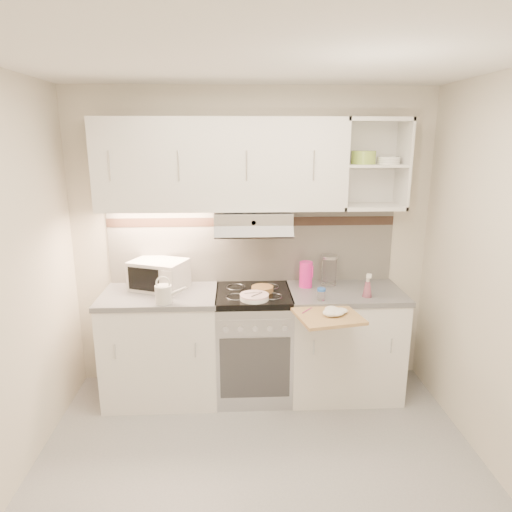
% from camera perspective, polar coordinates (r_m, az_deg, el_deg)
% --- Properties ---
extents(ground, '(3.00, 3.00, 0.00)m').
position_cam_1_polar(ground, '(3.17, 0.63, -26.92)').
color(ground, '#97979A').
rests_on(ground, ground).
extents(room_shell, '(3.04, 2.84, 2.52)m').
position_cam_1_polar(room_shell, '(2.78, 0.33, 4.76)').
color(room_shell, beige).
rests_on(room_shell, ground).
extents(base_cabinet_left, '(0.90, 0.60, 0.86)m').
position_cam_1_polar(base_cabinet_left, '(3.90, -11.62, -11.11)').
color(base_cabinet_left, white).
rests_on(base_cabinet_left, ground).
extents(worktop_left, '(0.92, 0.62, 0.04)m').
position_cam_1_polar(worktop_left, '(3.73, -11.98, -4.86)').
color(worktop_left, slate).
rests_on(worktop_left, base_cabinet_left).
extents(base_cabinet_right, '(0.90, 0.60, 0.86)m').
position_cam_1_polar(base_cabinet_right, '(3.95, 10.79, -10.69)').
color(base_cabinet_right, white).
rests_on(base_cabinet_right, ground).
extents(worktop_right, '(0.92, 0.62, 0.04)m').
position_cam_1_polar(worktop_right, '(3.79, 11.12, -4.51)').
color(worktop_right, slate).
rests_on(worktop_right, base_cabinet_right).
extents(electric_range, '(0.60, 0.60, 0.90)m').
position_cam_1_polar(electric_range, '(3.84, -0.33, -10.82)').
color(electric_range, '#B7B7BC').
rests_on(electric_range, ground).
extents(microwave, '(0.51, 0.45, 0.24)m').
position_cam_1_polar(microwave, '(3.80, -12.02, -2.29)').
color(microwave, silver).
rests_on(microwave, worktop_left).
extents(watering_can, '(0.25, 0.13, 0.21)m').
position_cam_1_polar(watering_can, '(3.48, -11.36, -4.60)').
color(watering_can, silver).
rests_on(watering_can, worktop_left).
extents(plate_stack, '(0.22, 0.22, 0.05)m').
position_cam_1_polar(plate_stack, '(3.50, -0.21, -5.13)').
color(plate_stack, white).
rests_on(plate_stack, electric_range).
extents(bread_loaf, '(0.18, 0.18, 0.04)m').
position_cam_1_polar(bread_loaf, '(3.67, 0.80, -4.15)').
color(bread_loaf, olive).
rests_on(bread_loaf, electric_range).
extents(pink_pitcher, '(0.12, 0.11, 0.21)m').
position_cam_1_polar(pink_pitcher, '(3.79, 6.26, -2.29)').
color(pink_pitcher, '#F12196').
rests_on(pink_pitcher, worktop_right).
extents(glass_jar, '(0.13, 0.13, 0.25)m').
position_cam_1_polar(glass_jar, '(3.87, 9.12, -1.73)').
color(glass_jar, white).
rests_on(glass_jar, worktop_right).
extents(spice_jar, '(0.06, 0.06, 0.09)m').
position_cam_1_polar(spice_jar, '(3.51, 8.16, -4.74)').
color(spice_jar, silver).
rests_on(spice_jar, worktop_right).
extents(spray_bottle, '(0.08, 0.08, 0.20)m').
position_cam_1_polar(spray_bottle, '(3.64, 13.77, -3.81)').
color(spray_bottle, pink).
rests_on(spray_bottle, worktop_right).
extents(cutting_board, '(0.50, 0.47, 0.02)m').
position_cam_1_polar(cutting_board, '(3.30, 9.02, -7.44)').
color(cutting_board, tan).
rests_on(cutting_board, base_cabinet_right).
extents(dish_towel, '(0.22, 0.19, 0.06)m').
position_cam_1_polar(dish_towel, '(3.29, 9.73, -6.80)').
color(dish_towel, silver).
rests_on(dish_towel, cutting_board).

